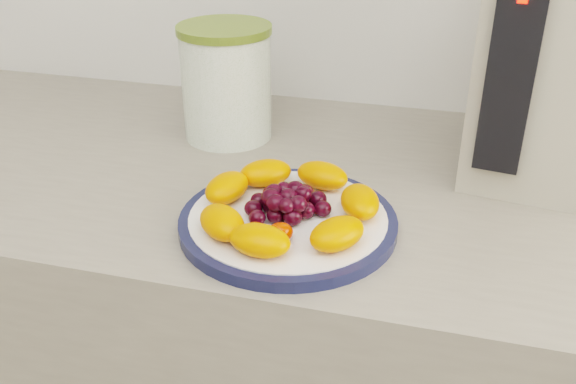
# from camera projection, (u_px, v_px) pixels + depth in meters

# --- Properties ---
(plate_rim) EXTENTS (0.27, 0.27, 0.01)m
(plate_rim) POSITION_uv_depth(u_px,v_px,m) (288.00, 222.00, 0.79)
(plate_rim) COLOR #151A3C
(plate_rim) RESTS_ON counter
(plate_face) EXTENTS (0.24, 0.24, 0.02)m
(plate_face) POSITION_uv_depth(u_px,v_px,m) (288.00, 222.00, 0.79)
(plate_face) COLOR white
(plate_face) RESTS_ON counter
(canister) EXTENTS (0.15, 0.15, 0.17)m
(canister) POSITION_uv_depth(u_px,v_px,m) (227.00, 86.00, 1.00)
(canister) COLOR #3C6A21
(canister) RESTS_ON counter
(canister_lid) EXTENTS (0.16, 0.16, 0.01)m
(canister_lid) POSITION_uv_depth(u_px,v_px,m) (224.00, 29.00, 0.96)
(canister_lid) COLOR #5C6F25
(canister_lid) RESTS_ON canister
(appliance_body) EXTENTS (0.22, 0.29, 0.33)m
(appliance_body) POSITION_uv_depth(u_px,v_px,m) (557.00, 56.00, 0.87)
(appliance_body) COLOR #ACA592
(appliance_body) RESTS_ON counter
(appliance_panel) EXTENTS (0.06, 0.03, 0.24)m
(appliance_panel) POSITION_uv_depth(u_px,v_px,m) (510.00, 78.00, 0.77)
(appliance_panel) COLOR black
(appliance_panel) RESTS_ON appliance_body
(appliance_led) EXTENTS (0.01, 0.01, 0.01)m
(appliance_led) POSITION_uv_depth(u_px,v_px,m) (523.00, 0.00, 0.72)
(appliance_led) COLOR #FF0C05
(appliance_led) RESTS_ON appliance_panel
(fruit_plate) EXTENTS (0.23, 0.23, 0.04)m
(fruit_plate) POSITION_uv_depth(u_px,v_px,m) (285.00, 204.00, 0.78)
(fruit_plate) COLOR #FF6600
(fruit_plate) RESTS_ON plate_face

